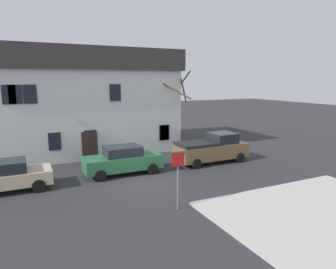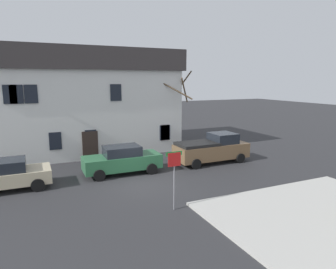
{
  "view_description": "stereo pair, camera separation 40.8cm",
  "coord_description": "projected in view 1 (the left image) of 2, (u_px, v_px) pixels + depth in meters",
  "views": [
    {
      "loc": [
        -5.62,
        -14.81,
        5.67
      ],
      "look_at": [
        3.26,
        3.74,
        1.97
      ],
      "focal_mm": 32.28,
      "sensor_mm": 36.0,
      "label": 1
    },
    {
      "loc": [
        -5.25,
        -14.99,
        5.67
      ],
      "look_at": [
        3.26,
        3.74,
        1.97
      ],
      "focal_mm": 32.28,
      "sensor_mm": 36.0,
      "label": 2
    }
  ],
  "objects": [
    {
      "name": "car_beige_sedan",
      "position": [
        5.0,
        176.0,
        15.53
      ],
      "size": [
        4.49,
        2.13,
        1.61
      ],
      "color": "#C6B793",
      "rests_on": "ground_plane"
    },
    {
      "name": "street_sign_pole",
      "position": [
        178.0,
        169.0,
        13.11
      ],
      "size": [
        0.76,
        0.07,
        2.64
      ],
      "color": "slate",
      "rests_on": "ground_plane"
    },
    {
      "name": "pickup_truck_brown",
      "position": [
        212.0,
        149.0,
        21.07
      ],
      "size": [
        5.22,
        2.19,
        2.02
      ],
      "color": "brown",
      "rests_on": "ground_plane"
    },
    {
      "name": "building_main",
      "position": [
        81.0,
        100.0,
        24.72
      ],
      "size": [
        14.75,
        8.74,
        8.02
      ],
      "color": "white",
      "rests_on": "ground_plane"
    },
    {
      "name": "ground_plane",
      "position": [
        144.0,
        185.0,
        16.54
      ],
      "size": [
        120.0,
        120.0,
        0.0
      ],
      "primitive_type": "plane",
      "color": "#2D2D30"
    },
    {
      "name": "tree_bare_far",
      "position": [
        176.0,
        109.0,
        24.77
      ],
      "size": [
        3.04,
        3.06,
        6.46
      ],
      "color": "brown",
      "rests_on": "ground_plane"
    },
    {
      "name": "car_green_sedan",
      "position": [
        123.0,
        160.0,
        18.44
      ],
      "size": [
        4.7,
        2.03,
        1.73
      ],
      "color": "#2D6B42",
      "rests_on": "ground_plane"
    }
  ]
}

